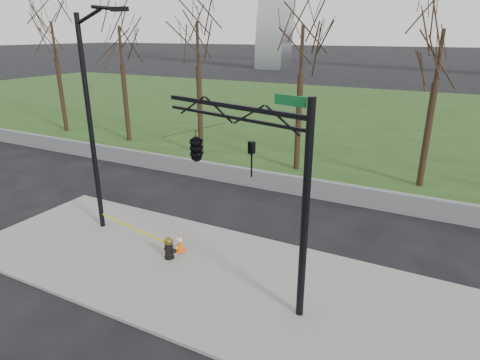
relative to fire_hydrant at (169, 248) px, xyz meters
The scene contains 10 objects.
ground 1.97m from the fire_hydrant, ahead, with size 500.00×500.00×0.00m, color black.
sidewalk 1.96m from the fire_hydrant, ahead, with size 18.00×6.00×0.10m, color slate.
grass_strip 29.88m from the fire_hydrant, 86.34° to the left, with size 120.00×40.00×0.06m, color #223C15.
guardrail 8.05m from the fire_hydrant, 76.30° to the left, with size 60.00×0.30×0.90m, color #59595B.
tree_row 12.47m from the fire_hydrant, 88.04° to the left, with size 43.00×4.00×8.88m.
fire_hydrant is the anchor object (origin of this frame).
traffic_cone 0.56m from the fire_hydrant, 86.33° to the left, with size 0.37×0.37×0.66m.
street_light 5.63m from the fire_hydrant, 167.89° to the left, with size 2.39×0.31×8.21m.
traffic_signal_mast 4.09m from the fire_hydrant, ahead, with size 4.95×2.54×6.00m.
caution_tape 1.75m from the fire_hydrant, 167.34° to the left, with size 3.91×0.80×0.42m.
Camera 1 is at (5.87, -9.60, 7.36)m, focal length 30.67 mm.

